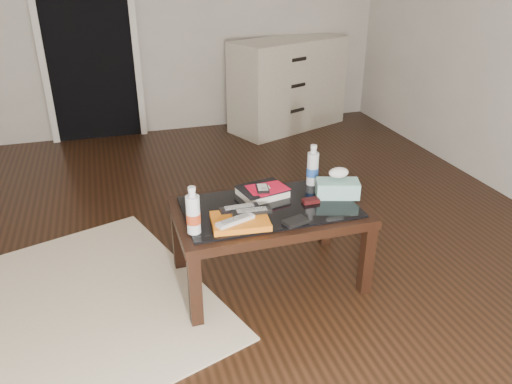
% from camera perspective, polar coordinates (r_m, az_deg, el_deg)
% --- Properties ---
extents(ground, '(5.00, 5.00, 0.00)m').
position_cam_1_polar(ground, '(3.04, -8.40, -7.88)').
color(ground, black).
rests_on(ground, ground).
extents(doorway, '(0.90, 0.08, 2.07)m').
position_cam_1_polar(doorway, '(5.03, -18.78, 17.07)').
color(doorway, black).
rests_on(doorway, ground).
extents(coffee_table, '(1.00, 0.60, 0.46)m').
position_cam_1_polar(coffee_table, '(2.66, 1.52, -2.84)').
color(coffee_table, black).
rests_on(coffee_table, ground).
extents(rug, '(2.37, 2.06, 0.01)m').
position_cam_1_polar(rug, '(2.78, -27.15, -14.35)').
color(rug, '#B8A98E').
rests_on(rug, ground).
extents(dresser, '(1.30, 0.91, 0.90)m').
position_cam_1_polar(dresser, '(5.23, 3.68, 12.18)').
color(dresser, beige).
rests_on(dresser, ground).
extents(magazines, '(0.30, 0.24, 0.03)m').
position_cam_1_polar(magazines, '(2.46, -1.83, -3.34)').
color(magazines, orange).
rests_on(magazines, coffee_table).
extents(remote_silver, '(0.21, 0.12, 0.02)m').
position_cam_1_polar(remote_silver, '(2.41, -2.37, -3.24)').
color(remote_silver, silver).
rests_on(remote_silver, magazines).
extents(remote_black_front, '(0.20, 0.06, 0.02)m').
position_cam_1_polar(remote_black_front, '(2.49, -0.49, -2.20)').
color(remote_black_front, black).
rests_on(remote_black_front, magazines).
extents(remote_black_back, '(0.20, 0.05, 0.02)m').
position_cam_1_polar(remote_black_back, '(2.52, -1.93, -1.83)').
color(remote_black_back, black).
rests_on(remote_black_back, magazines).
extents(textbook, '(0.29, 0.25, 0.05)m').
position_cam_1_polar(textbook, '(2.73, 0.74, 0.04)').
color(textbook, black).
rests_on(textbook, coffee_table).
extents(dvd_mailers, '(0.20, 0.15, 0.01)m').
position_cam_1_polar(dvd_mailers, '(2.72, 1.05, 0.49)').
color(dvd_mailers, red).
rests_on(dvd_mailers, textbook).
extents(ipod, '(0.08, 0.11, 0.02)m').
position_cam_1_polar(ipod, '(2.69, 0.74, 0.44)').
color(ipod, black).
rests_on(ipod, dvd_mailers).
extents(flip_phone, '(0.09, 0.05, 0.02)m').
position_cam_1_polar(flip_phone, '(2.68, 6.28, -0.99)').
color(flip_phone, black).
rests_on(flip_phone, coffee_table).
extents(wallet, '(0.13, 0.10, 0.02)m').
position_cam_1_polar(wallet, '(2.47, 4.54, -3.37)').
color(wallet, black).
rests_on(wallet, coffee_table).
extents(water_bottle_left, '(0.08, 0.08, 0.24)m').
position_cam_1_polar(water_bottle_left, '(2.35, -7.22, -2.05)').
color(water_bottle_left, white).
rests_on(water_bottle_left, coffee_table).
extents(water_bottle_right, '(0.08, 0.08, 0.24)m').
position_cam_1_polar(water_bottle_right, '(2.85, 6.51, 3.12)').
color(water_bottle_right, silver).
rests_on(water_bottle_right, coffee_table).
extents(tissue_box, '(0.26, 0.18, 0.09)m').
position_cam_1_polar(tissue_box, '(2.75, 9.29, 0.39)').
color(tissue_box, teal).
rests_on(tissue_box, coffee_table).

